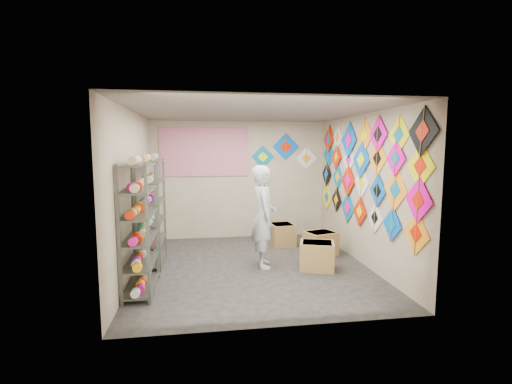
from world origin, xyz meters
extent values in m
plane|color=black|center=(0.00, 0.00, 0.00)|extent=(4.50, 4.50, 0.00)
plane|color=tan|center=(0.00, 2.25, 1.35)|extent=(4.00, 0.00, 4.00)
plane|color=tan|center=(0.00, -2.25, 1.35)|extent=(4.00, 0.00, 4.00)
plane|color=tan|center=(-2.00, 0.00, 1.35)|extent=(0.00, 4.50, 4.50)
plane|color=tan|center=(2.00, 0.00, 1.35)|extent=(0.00, 4.50, 4.50)
plane|color=#6B645B|center=(0.00, 0.00, 2.70)|extent=(4.50, 4.50, 0.00)
cube|color=#4C5147|center=(-1.78, -0.85, 0.95)|extent=(0.40, 1.10, 1.90)
cube|color=#4C5147|center=(-1.78, 0.45, 0.95)|extent=(0.40, 1.10, 1.90)
cylinder|color=#E1158B|center=(-1.78, -1.33, 1.04)|extent=(0.12, 0.10, 0.12)
cylinder|color=#F14619|center=(-1.78, -1.14, 1.04)|extent=(0.12, 0.10, 0.12)
cylinder|color=#FFB00D|center=(-1.78, -0.95, 1.04)|extent=(0.12, 0.10, 0.12)
cylinder|color=white|center=(-1.78, -0.75, 1.04)|extent=(0.12, 0.10, 0.12)
cylinder|color=red|center=(-1.78, -0.56, 1.04)|extent=(0.12, 0.10, 0.12)
cylinder|color=purple|center=(-1.78, -0.37, 1.04)|extent=(0.12, 0.10, 0.12)
cylinder|color=tan|center=(-1.78, -0.03, 1.04)|extent=(0.12, 0.10, 0.12)
cylinder|color=#099F9E|center=(-1.78, 0.16, 1.04)|extent=(0.12, 0.10, 0.12)
cylinder|color=#E1158B|center=(-1.78, 0.35, 1.04)|extent=(0.12, 0.10, 0.12)
cylinder|color=#F14619|center=(-1.78, 0.55, 1.04)|extent=(0.12, 0.10, 0.12)
cylinder|color=#FFB00D|center=(-1.78, 0.74, 1.04)|extent=(0.12, 0.10, 0.12)
cylinder|color=white|center=(-1.78, 0.93, 1.04)|extent=(0.12, 0.10, 0.12)
cube|color=orange|center=(1.99, -1.78, 0.95)|extent=(0.01, 0.62, 0.62)
cube|color=blue|center=(1.97, -1.16, 0.95)|extent=(0.02, 0.54, 0.54)
cube|color=silver|center=(1.99, -0.57, 0.94)|extent=(0.03, 0.54, 0.54)
cube|color=red|center=(1.97, -0.01, 0.94)|extent=(0.02, 0.56, 0.56)
cube|color=#006C9B|center=(1.99, 0.60, 0.93)|extent=(0.02, 0.65, 0.65)
cube|color=black|center=(1.97, 1.18, 1.00)|extent=(0.02, 0.53, 0.53)
cube|color=#FFEE06|center=(1.99, 1.83, 0.97)|extent=(0.02, 0.61, 0.61)
cube|color=#FF00B1|center=(1.97, -1.81, 1.41)|extent=(0.02, 0.63, 0.63)
cube|color=orange|center=(1.99, -1.18, 1.48)|extent=(0.03, 0.68, 0.68)
cube|color=blue|center=(1.97, -0.66, 1.40)|extent=(0.01, 0.55, 0.55)
cube|color=silver|center=(1.99, 0.00, 1.48)|extent=(0.02, 0.60, 0.60)
cube|color=red|center=(1.97, 0.58, 1.46)|extent=(0.03, 0.65, 0.65)
cube|color=#006C9B|center=(1.99, 1.18, 1.48)|extent=(0.01, 0.56, 0.56)
cube|color=black|center=(1.97, 1.84, 1.50)|extent=(0.03, 0.58, 0.58)
cube|color=#FFEE06|center=(1.99, -1.79, 1.86)|extent=(0.02, 0.64, 0.64)
cube|color=#FF00B1|center=(1.97, -1.18, 1.95)|extent=(0.02, 0.55, 0.55)
cube|color=orange|center=(1.99, -0.58, 1.93)|extent=(0.01, 0.62, 0.62)
cube|color=blue|center=(1.97, 0.01, 1.89)|extent=(0.04, 0.69, 0.69)
cube|color=silver|center=(1.99, 0.62, 1.87)|extent=(0.03, 0.57, 0.57)
cube|color=red|center=(1.97, 1.25, 1.91)|extent=(0.03, 0.54, 0.54)
cube|color=#006C9B|center=(1.99, 1.77, 1.95)|extent=(0.02, 0.68, 0.68)
cube|color=black|center=(1.97, -1.83, 2.32)|extent=(0.04, 0.67, 0.67)
cube|color=#FFEE06|center=(1.99, -1.21, 2.29)|extent=(0.03, 0.60, 0.60)
cube|color=#FF00B1|center=(1.97, -0.60, 2.32)|extent=(0.02, 0.62, 0.62)
cube|color=orange|center=(1.99, -0.06, 2.32)|extent=(0.02, 0.63, 0.63)
cube|color=blue|center=(1.97, 0.60, 2.25)|extent=(0.04, 0.71, 0.71)
cube|color=silver|center=(1.99, 1.24, 2.31)|extent=(0.02, 0.52, 0.52)
cube|color=red|center=(1.97, 1.75, 2.29)|extent=(0.03, 0.62, 0.62)
cube|color=#006C9B|center=(0.55, 2.24, 1.88)|extent=(0.54, 0.02, 0.54)
cube|color=blue|center=(1.10, 2.24, 2.12)|extent=(0.65, 0.02, 0.65)
cube|color=silver|center=(1.60, 2.24, 1.85)|extent=(0.52, 0.02, 0.52)
cube|color=#9754B6|center=(-0.80, 2.23, 2.00)|extent=(2.00, 0.01, 1.10)
imported|color=silver|center=(0.19, 0.00, 0.90)|extent=(0.69, 0.48, 1.80)
cube|color=olive|center=(1.08, -0.30, 0.24)|extent=(0.70, 0.63, 0.48)
cube|color=olive|center=(1.42, 0.52, 0.23)|extent=(0.68, 0.62, 0.46)
cube|color=olive|center=(0.83, 1.36, 0.23)|extent=(0.53, 0.58, 0.47)
camera|label=1|loc=(-0.89, -6.32, 2.11)|focal=26.00mm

